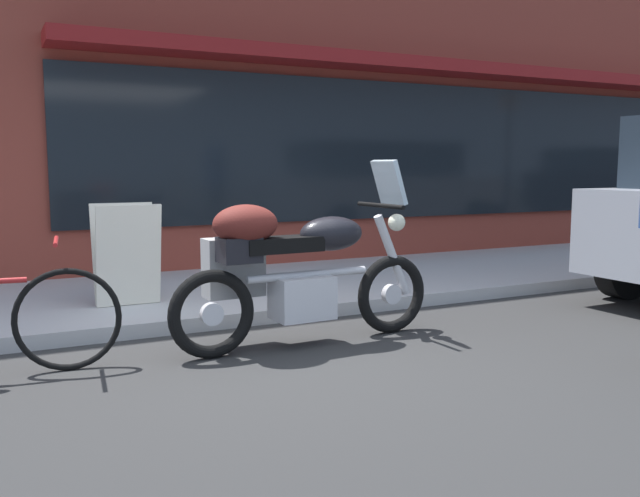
% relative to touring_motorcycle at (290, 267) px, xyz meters
% --- Properties ---
extents(ground_plane, '(80.00, 80.00, 0.00)m').
position_rel_touring_motorcycle_xyz_m(ground_plane, '(-0.10, -0.35, -0.60)').
color(ground_plane, '#2B2B2B').
extents(storefront_building, '(18.06, 0.90, 7.15)m').
position_rel_touring_motorcycle_xyz_m(storefront_building, '(4.93, 3.39, 2.89)').
color(storefront_building, brown).
rests_on(storefront_building, ground_plane).
extents(touring_motorcycle, '(2.16, 0.63, 1.39)m').
position_rel_touring_motorcycle_xyz_m(touring_motorcycle, '(0.00, 0.00, 0.00)').
color(touring_motorcycle, black).
rests_on(touring_motorcycle, ground_plane).
extents(sandwich_board_sign, '(0.55, 0.41, 0.89)m').
position_rel_touring_motorcycle_xyz_m(sandwich_board_sign, '(-0.91, 1.50, -0.03)').
color(sandwich_board_sign, silver).
rests_on(sandwich_board_sign, sidewalk_curb).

